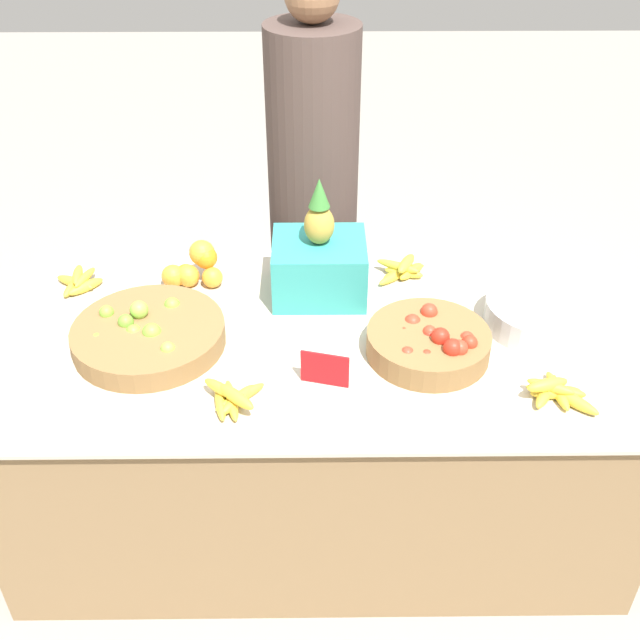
% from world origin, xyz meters
% --- Properties ---
extents(ground_plane, '(12.00, 12.00, 0.00)m').
position_xyz_m(ground_plane, '(0.00, 0.00, 0.00)').
color(ground_plane, gray).
extents(market_table, '(1.90, 0.96, 0.71)m').
position_xyz_m(market_table, '(0.00, 0.00, 0.35)').
color(market_table, olive).
rests_on(market_table, ground_plane).
extents(lime_bowl, '(0.43, 0.43, 0.11)m').
position_xyz_m(lime_bowl, '(-0.49, -0.05, 0.74)').
color(lime_bowl, olive).
rests_on(lime_bowl, market_table).
extents(tomato_basket, '(0.34, 0.34, 0.11)m').
position_xyz_m(tomato_basket, '(0.30, -0.10, 0.75)').
color(tomato_basket, olive).
rests_on(tomato_basket, market_table).
extents(orange_pile, '(0.19, 0.12, 0.14)m').
position_xyz_m(orange_pile, '(-0.39, 0.28, 0.76)').
color(orange_pile, orange).
rests_on(orange_pile, market_table).
extents(metal_bowl, '(0.32, 0.32, 0.08)m').
position_xyz_m(metal_bowl, '(0.64, 0.04, 0.75)').
color(metal_bowl, silver).
rests_on(metal_bowl, market_table).
extents(price_sign, '(0.13, 0.04, 0.10)m').
position_xyz_m(price_sign, '(0.01, -0.22, 0.75)').
color(price_sign, red).
rests_on(price_sign, market_table).
extents(produce_crate, '(0.28, 0.25, 0.39)m').
position_xyz_m(produce_crate, '(0.00, 0.22, 0.81)').
color(produce_crate, teal).
rests_on(produce_crate, market_table).
extents(banana_bunch_middle_right, '(0.17, 0.14, 0.06)m').
position_xyz_m(banana_bunch_middle_right, '(0.27, 0.31, 0.73)').
color(banana_bunch_middle_right, gold).
rests_on(banana_bunch_middle_right, market_table).
extents(banana_bunch_middle_left, '(0.17, 0.16, 0.06)m').
position_xyz_m(banana_bunch_middle_left, '(-0.23, -0.30, 0.73)').
color(banana_bunch_middle_left, gold).
rests_on(banana_bunch_middle_left, market_table).
extents(banana_bunch_front_left, '(0.17, 0.15, 0.05)m').
position_xyz_m(banana_bunch_front_left, '(-0.76, 0.25, 0.73)').
color(banana_bunch_front_left, gold).
rests_on(banana_bunch_front_left, market_table).
extents(banana_bunch_front_right, '(0.19, 0.18, 0.06)m').
position_xyz_m(banana_bunch_front_right, '(0.61, -0.29, 0.73)').
color(banana_bunch_front_right, gold).
rests_on(banana_bunch_front_right, market_table).
extents(vendor_person, '(0.32, 0.32, 1.56)m').
position_xyz_m(vendor_person, '(-0.02, 0.74, 0.72)').
color(vendor_person, '#473833').
rests_on(vendor_person, ground_plane).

